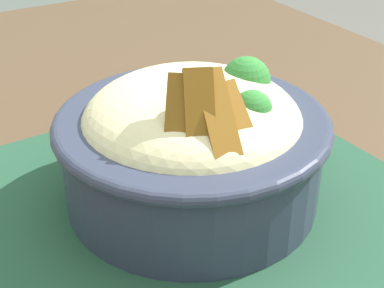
{
  "coord_description": "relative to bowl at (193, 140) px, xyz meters",
  "views": [
    {
      "loc": [
        0.29,
        -0.22,
        0.99
      ],
      "look_at": [
        -0.04,
        -0.02,
        0.76
      ],
      "focal_mm": 52.91,
      "sensor_mm": 36.0,
      "label": 1
    }
  ],
  "objects": [
    {
      "name": "table",
      "position": [
        0.04,
        0.02,
        -0.13
      ],
      "size": [
        1.28,
        0.8,
        0.71
      ],
      "color": "#4C3826",
      "rests_on": "ground_plane"
    },
    {
      "name": "placemat",
      "position": [
        0.04,
        0.0,
        -0.05
      ],
      "size": [
        0.43,
        0.37,
        0.0
      ],
      "primitive_type": "cube",
      "rotation": [
        0.0,
        0.0,
        0.04
      ],
      "color": "#1E422D",
      "rests_on": "table"
    },
    {
      "name": "bowl",
      "position": [
        0.0,
        0.0,
        0.0
      ],
      "size": [
        0.24,
        0.24,
        0.13
      ],
      "color": "#2D3347",
      "rests_on": "placemat"
    }
  ]
}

